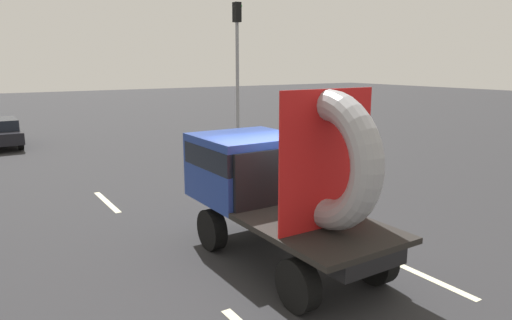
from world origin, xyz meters
TOP-DOWN VIEW (x-y plane):
  - ground_plane at (0.00, 0.00)m, footprint 120.00×120.00m
  - flatbed_truck at (-0.36, 0.11)m, footprint 2.02×4.67m
  - traffic_light at (6.12, 12.39)m, footprint 0.42×0.36m
  - lane_dash_left_far at (-2.16, 5.54)m, footprint 0.16×2.25m
  - lane_dash_right_near at (1.45, -2.20)m, footprint 0.16×2.06m
  - lane_dash_right_far at (1.45, 5.18)m, footprint 0.16×2.26m

SIDE VIEW (x-z plane):
  - ground_plane at x=0.00m, z-range 0.00..0.00m
  - lane_dash_left_far at x=-2.16m, z-range 0.00..0.01m
  - lane_dash_right_near at x=1.45m, z-range 0.00..0.01m
  - lane_dash_right_far at x=1.45m, z-range 0.00..0.01m
  - flatbed_truck at x=-0.36m, z-range -0.08..3.30m
  - traffic_light at x=6.12m, z-range 0.94..7.50m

